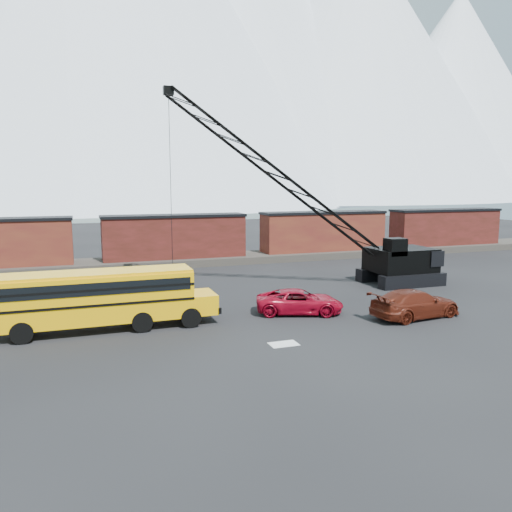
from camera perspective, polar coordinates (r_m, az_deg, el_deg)
The scene contains 11 objects.
ground at distance 28.20m, azimuth -0.95°, elevation -7.75°, with size 160.00×160.00×0.00m, color black.
mountain_ridge at distance 320.26m, azimuth -17.73°, elevation 23.21°, with size 800.00×340.00×240.00m.
gravel_berm at distance 49.03m, azimuth -9.22°, elevation -0.58°, with size 120.00×5.00×0.70m, color #403A35.
boxcar_mid at distance 48.72m, azimuth -9.28°, elevation 2.23°, with size 13.70×3.10×4.17m.
boxcar_east_near at distance 53.92m, azimuth 7.70°, elevation 2.83°, with size 13.70×3.10×4.17m.
boxcar_east_far at distance 62.87m, azimuth 20.79°, elevation 3.13°, with size 13.70×3.10×4.17m.
snow_patch at distance 24.79m, azimuth 3.18°, elevation -10.01°, with size 1.40×0.90×0.02m, color silver.
school_bus at distance 27.87m, azimuth -17.03°, elevation -4.51°, with size 11.65×2.65×3.19m.
red_pickup at distance 30.36m, azimuth 5.01°, elevation -5.21°, with size 2.41×5.23×1.45m, color maroon.
maroon_suv at distance 30.75m, azimuth 17.73°, elevation -5.21°, with size 2.31×5.69×1.65m, color #4B180D.
crawler_crane at distance 37.02m, azimuth 3.48°, elevation 8.47°, with size 20.68×5.44×14.62m.
Camera 1 is at (-8.67, -25.68, 7.76)m, focal length 35.00 mm.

